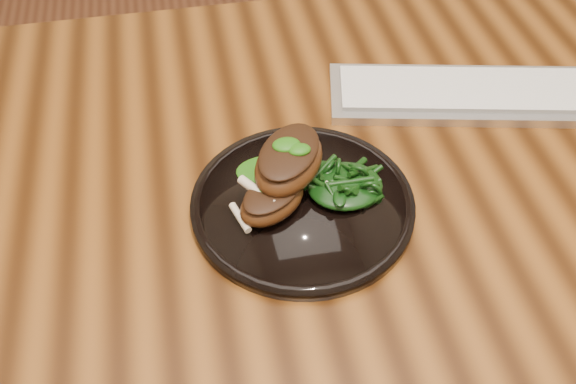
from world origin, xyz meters
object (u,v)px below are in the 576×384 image
(desk, at_px, (361,187))
(lamb_chop_front, at_px, (272,199))
(plate, at_px, (303,204))
(greens_heap, at_px, (345,182))
(keyboard, at_px, (476,93))

(desk, relative_size, lamb_chop_front, 14.83)
(plate, height_order, greens_heap, greens_heap)
(desk, xyz_separation_m, keyboard, (0.18, 0.07, 0.09))
(plate, bearing_deg, greens_heap, 5.19)
(lamb_chop_front, height_order, greens_heap, lamb_chop_front)
(desk, height_order, plate, plate)
(plate, bearing_deg, lamb_chop_front, -165.91)
(plate, bearing_deg, keyboard, 29.17)
(desk, distance_m, lamb_chop_front, 0.22)
(lamb_chop_front, bearing_deg, greens_heap, 9.03)
(desk, bearing_deg, plate, -138.66)
(plate, xyz_separation_m, keyboard, (0.29, 0.16, 0.00))
(keyboard, bearing_deg, greens_heap, -146.44)
(desk, relative_size, greens_heap, 17.15)
(desk, bearing_deg, lamb_chop_front, -144.54)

